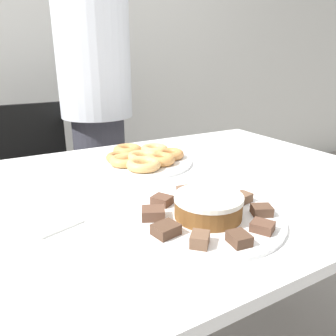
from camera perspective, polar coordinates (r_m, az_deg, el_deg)
wall_back at (r=2.57m, az=-20.17°, el=20.94°), size 8.00×0.05×2.60m
table at (r=1.10m, az=-1.01°, el=-6.61°), size 1.59×1.10×0.76m
person_standing at (r=1.94m, az=-12.26°, el=10.00°), size 0.40×0.40×1.66m
office_chair_left at (r=1.91m, az=-21.45°, el=-4.51°), size 0.45×0.45×0.92m
plate_cake at (r=0.84m, az=6.94°, el=-8.65°), size 0.38×0.38×0.01m
plate_donuts at (r=1.27m, az=-4.54°, el=1.02°), size 0.39×0.39×0.01m
frosted_cake at (r=0.83m, az=7.03°, el=-6.56°), size 0.17×0.17×0.06m
lamington_0 at (r=0.80m, az=16.13°, el=-9.76°), size 0.06×0.06×0.02m
lamington_1 at (r=0.87m, az=15.99°, el=-7.08°), size 0.06×0.06×0.02m
lamington_2 at (r=0.93m, az=12.82°, el=-5.05°), size 0.05×0.05×0.02m
lamington_3 at (r=0.96m, az=8.03°, el=-4.04°), size 0.07×0.07×0.02m
lamington_4 at (r=0.95m, az=2.96°, el=-4.16°), size 0.04×0.05×0.03m
lamington_5 at (r=0.90m, az=-1.05°, el=-5.63°), size 0.06×0.06×0.02m
lamington_6 at (r=0.82m, az=-2.60°, el=-7.89°), size 0.07×0.07×0.03m
lamington_7 at (r=0.75m, az=-0.37°, el=-10.66°), size 0.06×0.06×0.02m
lamington_8 at (r=0.71m, az=5.56°, el=-12.29°), size 0.06×0.06×0.03m
lamington_9 at (r=0.73m, az=12.28°, el=-11.92°), size 0.05×0.05×0.02m
donut_0 at (r=1.27m, az=-4.56°, el=1.93°), size 0.12×0.12×0.03m
donut_1 at (r=1.23m, az=-1.22°, el=1.52°), size 0.11×0.11×0.04m
donut_2 at (r=1.30m, az=0.36°, el=2.44°), size 0.11×0.11×0.03m
donut_3 at (r=1.36m, az=-2.44°, el=3.21°), size 0.12×0.12×0.04m
donut_4 at (r=1.35m, az=-7.05°, el=3.08°), size 0.12×0.12×0.04m
donut_5 at (r=1.28m, az=-8.48°, el=1.86°), size 0.10×0.10×0.03m
donut_6 at (r=1.23m, az=-7.57°, el=1.29°), size 0.11×0.11×0.03m
donut_7 at (r=1.18m, az=-4.20°, el=0.62°), size 0.12×0.12×0.03m
napkin at (r=0.86m, az=-19.23°, el=-9.11°), size 0.14×0.12×0.01m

